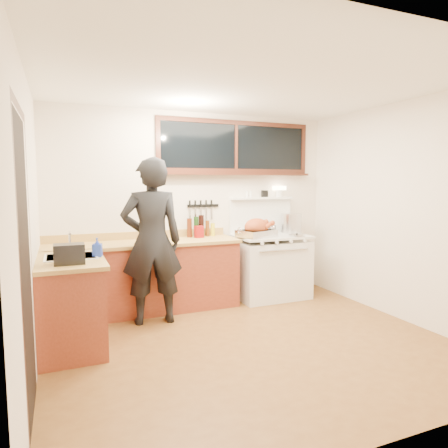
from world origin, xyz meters
name	(u,v)px	position (x,y,z in m)	size (l,w,h in m)	color
ground_plane	(251,344)	(0.00, 0.00, -0.01)	(4.00, 3.50, 0.02)	brown
room_shell	(252,182)	(0.00, 0.00, 1.65)	(4.10, 3.60, 2.65)	silver
counter_back	(144,276)	(-0.80, 1.45, 0.45)	(2.44, 0.64, 1.00)	maroon
counter_left	(71,303)	(-1.70, 0.62, 0.45)	(0.64, 1.09, 0.90)	maroon
sink_unit	(71,262)	(-1.68, 0.70, 0.85)	(0.50, 0.45, 0.37)	white
vintage_stove	(270,265)	(1.00, 1.41, 0.47)	(1.02, 0.74, 1.59)	white
back_window	(236,153)	(0.60, 1.72, 2.06)	(2.32, 0.13, 0.77)	black
left_doorway	(27,265)	(-1.99, -0.55, 1.09)	(0.02, 1.04, 2.17)	black
knife_strip	(202,206)	(0.08, 1.73, 1.31)	(0.46, 0.03, 0.28)	black
man	(152,241)	(-0.79, 1.01, 0.97)	(0.74, 0.52, 1.93)	black
soap_bottle	(97,247)	(-1.43, 0.62, 1.00)	(0.11, 0.11, 0.19)	blue
toaster	(69,254)	(-1.70, 0.34, 0.99)	(0.27, 0.19, 0.19)	black
cutting_board	(154,238)	(-0.69, 1.36, 0.96)	(0.53, 0.45, 0.15)	#B68F48
roast_turkey	(257,230)	(0.72, 1.29, 1.00)	(0.57, 0.49, 0.26)	silver
stockpot	(291,223)	(1.42, 1.54, 1.04)	(0.38, 0.38, 0.29)	silver
saucepan	(271,229)	(1.13, 1.64, 0.96)	(0.17, 0.28, 0.12)	silver
pot_lid	(297,235)	(1.28, 1.16, 0.91)	(0.31, 0.31, 0.04)	silver
coffee_tin	(199,232)	(-0.03, 1.54, 0.98)	(0.12, 0.10, 0.16)	maroon
pitcher	(197,231)	(-0.02, 1.67, 0.98)	(0.11, 0.11, 0.16)	white
bottle_cluster	(200,227)	(0.01, 1.63, 1.03)	(0.40, 0.07, 0.30)	black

